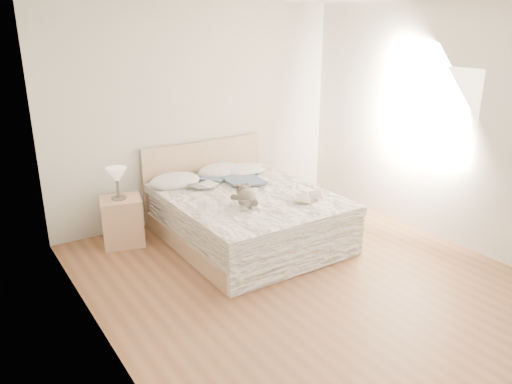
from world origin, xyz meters
TOP-DOWN VIEW (x-y plane):
  - floor at (0.00, 0.00)m, footprint 4.00×4.50m
  - wall_back at (0.00, 2.25)m, footprint 4.00×0.02m
  - wall_left at (-2.00, 0.00)m, footprint 0.02×4.50m
  - wall_right at (2.00, 0.00)m, footprint 0.02×4.50m
  - window at (1.99, 0.30)m, footprint 0.02×1.30m
  - bed at (0.00, 1.19)m, footprint 1.72×2.14m
  - nightstand at (-1.25, 1.85)m, footprint 0.54×0.50m
  - table_lamp at (-1.26, 1.86)m, footprint 0.25×0.25m
  - pillow_left at (-0.56, 1.88)m, footprint 0.64×0.46m
  - pillow_middle at (0.12, 1.94)m, footprint 0.67×0.50m
  - pillow_right at (0.38, 1.80)m, footprint 0.58×0.42m
  - blouse at (0.19, 1.55)m, footprint 0.72×0.76m
  - photo_book at (-0.34, 1.57)m, footprint 0.34×0.26m
  - childrens_book at (0.45, 0.57)m, footprint 0.44×0.42m
  - teddy_bear at (-0.25, 0.75)m, footprint 0.32×0.39m

SIDE VIEW (x-z plane):
  - floor at x=0.00m, z-range 0.00..0.00m
  - nightstand at x=-1.25m, z-range 0.00..0.56m
  - bed at x=0.00m, z-range -0.19..0.81m
  - blouse at x=0.19m, z-range 0.62..0.64m
  - photo_book at x=-0.34m, z-range 0.62..0.64m
  - childrens_book at x=0.45m, z-range 0.62..0.64m
  - pillow_left at x=-0.56m, z-range 0.55..0.73m
  - pillow_middle at x=0.12m, z-range 0.54..0.74m
  - pillow_right at x=0.38m, z-range 0.56..0.72m
  - teddy_bear at x=-0.25m, z-range 0.56..0.74m
  - table_lamp at x=-1.26m, z-range 0.64..1.00m
  - wall_back at x=0.00m, z-range 0.00..2.70m
  - wall_left at x=-2.00m, z-range 0.00..2.70m
  - wall_right at x=2.00m, z-range 0.00..2.70m
  - window at x=1.99m, z-range 0.90..2.00m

